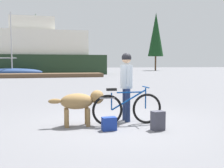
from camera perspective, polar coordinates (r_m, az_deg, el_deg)
ground_plane at (r=6.60m, az=1.42°, el=-8.61°), size 160.00×160.00×0.00m
bicycle at (r=6.40m, az=3.34°, el=-5.34°), size 1.77×0.44×0.93m
person_cyclist at (r=6.72m, az=3.18°, el=0.92°), size 0.32×0.53×1.77m
dog at (r=6.29m, az=-6.95°, el=-3.91°), size 1.33×0.45×0.85m
backpack at (r=6.00m, az=10.03°, el=-7.91°), size 0.30×0.24×0.43m
handbag_pannier at (r=5.89m, az=-0.64°, el=-8.72°), size 0.33×0.20×0.30m
dock_pier at (r=28.93m, az=-15.55°, el=1.85°), size 13.39×2.89×0.40m
ferry_boat at (r=37.59m, az=-20.25°, el=6.35°), size 23.76×7.12×8.20m
sailboat_moored at (r=32.53m, az=-21.06°, el=2.51°), size 6.87×1.92×7.38m
pine_tree_center at (r=49.54m, az=-16.37°, el=10.00°), size 3.69×3.69×10.38m
pine_tree_far_right at (r=54.02m, az=9.61°, el=10.65°), size 3.09×3.09×11.64m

